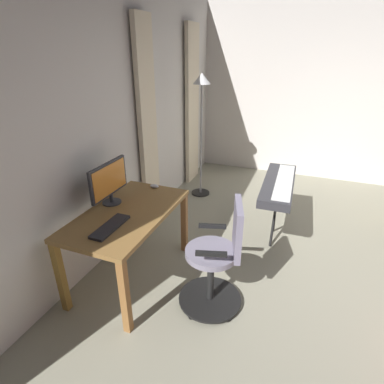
% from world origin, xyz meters
% --- Properties ---
extents(ground_plane, '(7.53, 7.53, 0.00)m').
position_xyz_m(ground_plane, '(0.00, 0.00, 0.00)').
color(ground_plane, gray).
extents(back_room_partition, '(5.79, 0.10, 2.81)m').
position_xyz_m(back_room_partition, '(0.00, -2.74, 1.40)').
color(back_room_partition, silver).
rests_on(back_room_partition, ground).
extents(left_room_partition, '(0.10, 5.48, 2.81)m').
position_xyz_m(left_room_partition, '(-2.90, 0.00, 1.40)').
color(left_room_partition, silver).
rests_on(left_room_partition, ground).
extents(curtain_left_panel, '(0.45, 0.06, 2.43)m').
position_xyz_m(curtain_left_panel, '(-1.99, -2.63, 1.22)').
color(curtain_left_panel, beige).
rests_on(curtain_left_panel, ground).
extents(curtain_right_panel, '(0.36, 0.06, 2.43)m').
position_xyz_m(curtain_right_panel, '(-0.52, -2.63, 1.22)').
color(curtain_right_panel, beige).
rests_on(curtain_right_panel, ground).
extents(desk, '(1.26, 0.70, 0.73)m').
position_xyz_m(desk, '(0.63, -2.24, 0.63)').
color(desk, olive).
rests_on(desk, ground).
extents(office_chair, '(0.56, 0.56, 1.00)m').
position_xyz_m(office_chair, '(0.68, -1.35, 0.47)').
color(office_chair, black).
rests_on(office_chair, ground).
extents(computer_monitor, '(0.53, 0.18, 0.40)m').
position_xyz_m(computer_monitor, '(0.54, -2.47, 0.96)').
color(computer_monitor, '#333338').
rests_on(computer_monitor, desk).
extents(computer_keyboard, '(0.41, 0.13, 0.02)m').
position_xyz_m(computer_keyboard, '(0.93, -2.21, 0.74)').
color(computer_keyboard, '#232328').
rests_on(computer_keyboard, desk).
extents(computer_mouse, '(0.06, 0.10, 0.04)m').
position_xyz_m(computer_mouse, '(0.07, -2.25, 0.75)').
color(computer_mouse, silver).
rests_on(computer_mouse, desk).
extents(piano_keyboard, '(1.14, 0.36, 0.77)m').
position_xyz_m(piano_keyboard, '(-0.55, -1.03, 0.70)').
color(piano_keyboard, black).
rests_on(piano_keyboard, ground).
extents(floor_lamp, '(0.28, 0.28, 1.79)m').
position_xyz_m(floor_lamp, '(-1.43, -2.27, 1.33)').
color(floor_lamp, black).
rests_on(floor_lamp, ground).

